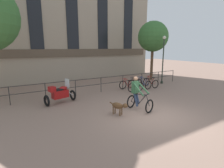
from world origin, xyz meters
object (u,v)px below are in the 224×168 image
object	(u,v)px
dog	(119,106)
street_lamp	(163,57)
parked_motorcycle	(60,94)
parked_bicycle_mid_right	(143,84)
parked_bicycle_mid_left	(135,85)
parked_bicycle_near_lamp	(127,86)
parked_bicycle_far_end	(151,83)
cyclist_with_bike	(138,95)

from	to	relation	value
dog	street_lamp	size ratio (longest dim) A/B	0.24
parked_motorcycle	parked_bicycle_mid_right	size ratio (longest dim) A/B	1.58
parked_motorcycle	parked_bicycle_mid_left	size ratio (longest dim) A/B	1.64
parked_bicycle_near_lamp	parked_bicycle_far_end	size ratio (longest dim) A/B	0.99
parked_motorcycle	parked_bicycle_mid_left	world-z (taller)	parked_motorcycle
parked_bicycle_far_end	parked_bicycle_mid_left	bearing A→B (deg)	2.12
parked_bicycle_mid_right	parked_bicycle_near_lamp	bearing A→B (deg)	-4.01
dog	parked_bicycle_far_end	size ratio (longest dim) A/B	0.85
dog	parked_bicycle_near_lamp	xyz separation A→B (m)	(3.12, 3.63, -0.08)
cyclist_with_bike	street_lamp	size ratio (longest dim) A/B	0.42
parked_bicycle_near_lamp	parked_bicycle_mid_right	xyz separation A→B (m)	(1.55, 0.00, 0.00)
cyclist_with_bike	street_lamp	xyz separation A→B (m)	(6.06, 4.05, 1.52)
parked_bicycle_mid_left	parked_bicycle_far_end	world-z (taller)	same
parked_bicycle_near_lamp	parked_bicycle_mid_left	size ratio (longest dim) A/B	1.01
dog	parked_bicycle_far_end	world-z (taller)	parked_bicycle_far_end
cyclist_with_bike	parked_motorcycle	world-z (taller)	cyclist_with_bike
parked_bicycle_near_lamp	street_lamp	bearing A→B (deg)	-173.78
dog	parked_bicycle_mid_right	distance (m)	5.91
dog	parked_motorcycle	bearing A→B (deg)	95.77
dog	parked_bicycle_mid_right	xyz separation A→B (m)	(4.67, 3.63, -0.08)
cyclist_with_bike	street_lamp	world-z (taller)	street_lamp
parked_bicycle_mid_left	parked_bicycle_far_end	xyz separation A→B (m)	(1.55, 0.00, 0.00)
parked_bicycle_mid_right	parked_bicycle_far_end	world-z (taller)	same
street_lamp	cyclist_with_bike	bearing A→B (deg)	-146.22
dog	parked_bicycle_near_lamp	bearing A→B (deg)	25.10
cyclist_with_bike	street_lamp	distance (m)	7.44
cyclist_with_bike	parked_bicycle_near_lamp	bearing A→B (deg)	46.46
parked_motorcycle	street_lamp	xyz separation A→B (m)	(9.13, 0.95, 1.72)
dog	street_lamp	xyz separation A→B (m)	(7.27, 4.17, 1.84)
parked_bicycle_near_lamp	parked_bicycle_mid_left	xyz separation A→B (m)	(0.78, -0.00, 0.00)
parked_bicycle_mid_left	parked_bicycle_near_lamp	bearing A→B (deg)	0.18
parked_bicycle_mid_right	parked_bicycle_far_end	size ratio (longest dim) A/B	1.02
parked_bicycle_mid_right	street_lamp	world-z (taller)	street_lamp
parked_bicycle_far_end	street_lamp	distance (m)	2.71
dog	parked_bicycle_far_end	distance (m)	6.54
cyclist_with_bike	parked_motorcycle	size ratio (longest dim) A/B	0.93
street_lamp	parked_bicycle_near_lamp	bearing A→B (deg)	-172.54
dog	parked_bicycle_far_end	xyz separation A→B (m)	(5.44, 3.63, -0.08)
parked_motorcycle	parked_bicycle_near_lamp	bearing A→B (deg)	-98.07
parked_bicycle_mid_left	street_lamp	distance (m)	3.93
parked_bicycle_near_lamp	parked_bicycle_mid_left	bearing A→B (deg)	178.76
parked_motorcycle	parked_bicycle_mid_right	world-z (taller)	parked_motorcycle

